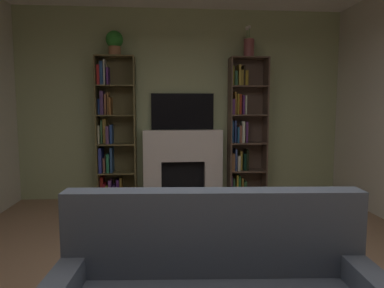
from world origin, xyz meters
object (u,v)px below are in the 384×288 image
object	(u,v)px
coffee_table	(201,254)
bookshelf_left	(112,134)
bookshelf_right	(243,132)
vase_with_flowers	(249,47)
potted_plant	(114,42)
tv	(182,111)
fireplace	(183,163)

from	to	relation	value
coffee_table	bookshelf_left	bearing A→B (deg)	109.58
bookshelf_right	vase_with_flowers	distance (m)	1.27
bookshelf_left	potted_plant	bearing A→B (deg)	-29.58
bookshelf_right	potted_plant	xyz separation A→B (m)	(-1.91, -0.04, 1.32)
vase_with_flowers	coffee_table	xyz separation A→B (m)	(-1.02, -2.83, -1.94)
potted_plant	coffee_table	size ratio (longest dim) A/B	0.42
tv	bookshelf_left	world-z (taller)	bookshelf_left
fireplace	potted_plant	bearing A→B (deg)	-177.59
fireplace	tv	distance (m)	0.79
tv	bookshelf_right	size ratio (longest dim) A/B	0.44
bookshelf_left	potted_plant	xyz separation A→B (m)	(0.07, -0.04, 1.34)
bookshelf_left	coffee_table	world-z (taller)	bookshelf_left
bookshelf_left	bookshelf_right	distance (m)	1.98
tv	coffee_table	distance (m)	3.11
fireplace	tv	world-z (taller)	tv
fireplace	tv	size ratio (longest dim) A/B	1.37
tv	potted_plant	size ratio (longest dim) A/B	2.66
bookshelf_left	tv	bearing A→B (deg)	4.43
fireplace	vase_with_flowers	size ratio (longest dim) A/B	2.77
potted_plant	vase_with_flowers	distance (m)	1.98
tv	coffee_table	size ratio (longest dim) A/B	1.12
fireplace	vase_with_flowers	distance (m)	2.00
bookshelf_right	potted_plant	world-z (taller)	potted_plant
vase_with_flowers	fireplace	bearing A→B (deg)	177.60
potted_plant	vase_with_flowers	bearing A→B (deg)	0.01
tv	potted_plant	world-z (taller)	potted_plant
fireplace	bookshelf_left	distance (m)	1.15
tv	bookshelf_left	distance (m)	1.11
fireplace	bookshelf_left	size ratio (longest dim) A/B	0.61
tv	coffee_table	xyz separation A→B (m)	(-0.03, -2.95, -0.99)
potted_plant	bookshelf_left	bearing A→B (deg)	150.42
tv	bookshelf_left	bearing A→B (deg)	-175.57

